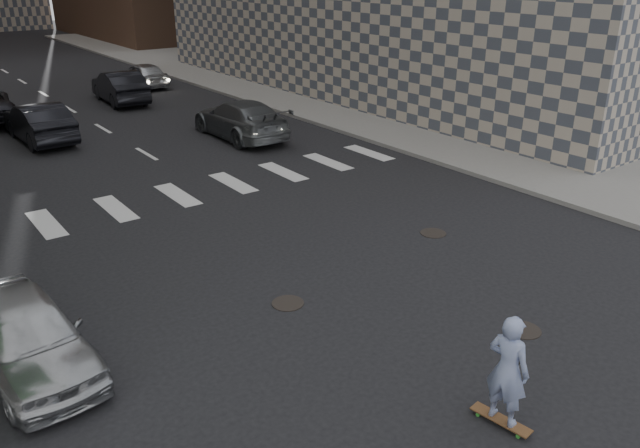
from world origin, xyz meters
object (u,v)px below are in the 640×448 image
at_px(silver_sedan, 28,335).
at_px(traffic_car_d, 143,75).
at_px(traffic_car_b, 240,119).
at_px(traffic_car_e, 120,87).
at_px(traffic_car_a, 39,122).
at_px(skateboarder, 508,370).

height_order(silver_sedan, traffic_car_d, traffic_car_d).
relative_size(traffic_car_b, traffic_car_e, 1.08).
relative_size(traffic_car_a, traffic_car_b, 0.89).
xyz_separation_m(silver_sedan, traffic_car_a, (4.27, 16.32, 0.10)).
bearing_deg(traffic_car_d, traffic_car_a, 47.25).
distance_m(traffic_car_b, traffic_car_e, 10.11).
distance_m(skateboarder, traffic_car_d, 32.35).
bearing_deg(traffic_car_a, traffic_car_e, -135.86).
xyz_separation_m(traffic_car_a, traffic_car_b, (6.92, -4.32, -0.01)).
height_order(traffic_car_a, traffic_car_e, traffic_car_e).
distance_m(skateboarder, silver_sedan, 8.21).
bearing_deg(traffic_car_b, skateboarder, 74.01).
relative_size(silver_sedan, traffic_car_b, 0.75).
bearing_deg(skateboarder, traffic_car_a, 84.90).
relative_size(skateboarder, traffic_car_e, 0.40).
distance_m(silver_sedan, traffic_car_d, 28.47).
bearing_deg(traffic_car_b, traffic_car_e, -80.29).
bearing_deg(traffic_car_b, traffic_car_a, -30.77).
xyz_separation_m(traffic_car_d, traffic_car_e, (-2.72, -3.62, 0.10)).
bearing_deg(silver_sedan, traffic_car_e, 62.08).
bearing_deg(traffic_car_e, traffic_car_b, 102.12).
height_order(skateboarder, traffic_car_e, skateboarder).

